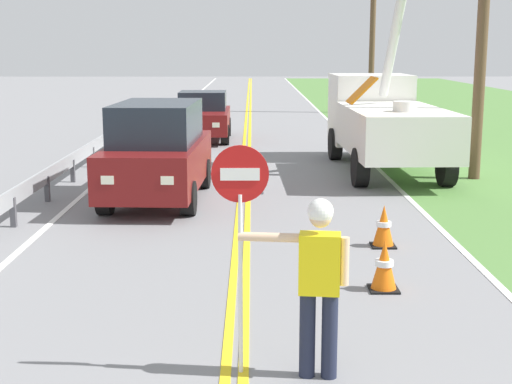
% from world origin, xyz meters
% --- Properties ---
extents(centerline_yellow_left, '(0.11, 110.00, 0.01)m').
position_xyz_m(centerline_yellow_left, '(-0.09, 20.00, 0.01)').
color(centerline_yellow_left, yellow).
rests_on(centerline_yellow_left, ground).
extents(centerline_yellow_right, '(0.11, 110.00, 0.01)m').
position_xyz_m(centerline_yellow_right, '(0.09, 20.00, 0.01)').
color(centerline_yellow_right, yellow).
rests_on(centerline_yellow_right, ground).
extents(edge_line_right, '(0.12, 110.00, 0.01)m').
position_xyz_m(edge_line_right, '(3.60, 20.00, 0.01)').
color(edge_line_right, silver).
rests_on(edge_line_right, ground).
extents(edge_line_left, '(0.12, 110.00, 0.01)m').
position_xyz_m(edge_line_left, '(-3.60, 20.00, 0.01)').
color(edge_line_left, silver).
rests_on(edge_line_left, ground).
extents(flagger_worker, '(1.08, 0.29, 1.83)m').
position_xyz_m(flagger_worker, '(0.83, 4.55, 1.05)').
color(flagger_worker, '#1E2338').
rests_on(flagger_worker, ground).
extents(stop_sign_paddle, '(0.56, 0.04, 2.33)m').
position_xyz_m(stop_sign_paddle, '(0.06, 4.64, 1.71)').
color(stop_sign_paddle, silver).
rests_on(stop_sign_paddle, ground).
extents(utility_bucket_truck, '(2.67, 6.87, 5.76)m').
position_xyz_m(utility_bucket_truck, '(3.69, 17.35, 1.42)').
color(utility_bucket_truck, white).
rests_on(utility_bucket_truck, ground).
extents(oncoming_suv_nearest, '(2.06, 4.67, 2.10)m').
position_xyz_m(oncoming_suv_nearest, '(-1.83, 13.24, 1.06)').
color(oncoming_suv_nearest, maroon).
rests_on(oncoming_suv_nearest, ground).
extents(oncoming_sedan_second, '(1.94, 4.12, 1.70)m').
position_xyz_m(oncoming_sedan_second, '(-1.56, 23.70, 0.83)').
color(oncoming_sedan_second, maroon).
rests_on(oncoming_sedan_second, ground).
extents(utility_pole_mid, '(1.80, 0.28, 7.97)m').
position_xyz_m(utility_pole_mid, '(6.10, 34.61, 4.17)').
color(utility_pole_mid, brown).
rests_on(utility_pole_mid, ground).
extents(traffic_cone_lead, '(0.40, 0.40, 0.70)m').
position_xyz_m(traffic_cone_lead, '(1.97, 7.23, 0.34)').
color(traffic_cone_lead, orange).
rests_on(traffic_cone_lead, ground).
extents(traffic_cone_mid, '(0.40, 0.40, 0.70)m').
position_xyz_m(traffic_cone_mid, '(2.35, 9.46, 0.34)').
color(traffic_cone_mid, orange).
rests_on(traffic_cone_mid, ground).
extents(guardrail_left_shoulder, '(0.10, 32.00, 0.71)m').
position_xyz_m(guardrail_left_shoulder, '(-4.20, 16.55, 0.52)').
color(guardrail_left_shoulder, '#9EA0A3').
rests_on(guardrail_left_shoulder, ground).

